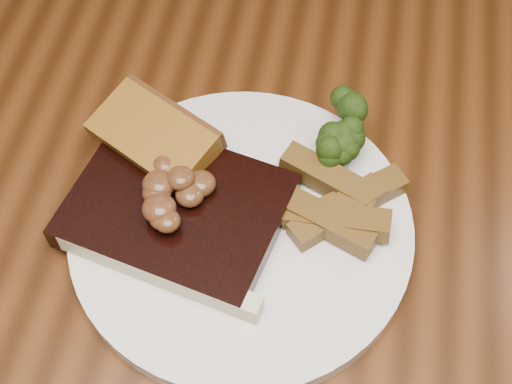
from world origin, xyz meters
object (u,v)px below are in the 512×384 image
chair_far (323,10)px  steak (177,210)px  dining_table (271,283)px  potato_wedges (313,230)px  plate (241,229)px  garlic_bread (156,151)px

chair_far → steak: chair_far is taller
dining_table → potato_wedges: bearing=-9.4°
chair_far → dining_table: bearing=70.7°
dining_table → steak: bearing=-174.8°
dining_table → chair_far: chair_far is taller
steak → plate: bearing=14.8°
garlic_bread → potato_wedges: bearing=7.7°
chair_far → steak: 0.65m
chair_far → potato_wedges: (0.04, -0.57, 0.30)m
dining_table → plate: 0.10m
plate → potato_wedges: potato_wedges is taller
plate → garlic_bread: bearing=147.9°
dining_table → steak: (-0.08, -0.01, 0.12)m
chair_far → steak: (-0.07, -0.57, 0.30)m
dining_table → garlic_bread: size_ratio=16.10×
dining_table → chair_far: size_ratio=1.85×
potato_wedges → steak: bearing=-179.1°
plate → steak: bearing=-177.5°
steak → potato_wedges: same height
potato_wedges → garlic_bread: bearing=159.4°
garlic_bread → plate: bearing=-3.9°
potato_wedges → chair_far: bearing=94.1°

